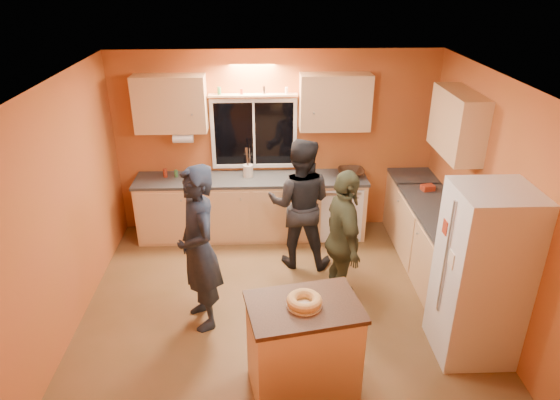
{
  "coord_description": "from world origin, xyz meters",
  "views": [
    {
      "loc": [
        -0.2,
        -4.73,
        3.6
      ],
      "look_at": [
        0.0,
        0.4,
        1.17
      ],
      "focal_mm": 32.0,
      "sensor_mm": 36.0,
      "label": 1
    }
  ],
  "objects_px": {
    "refrigerator": "(481,275)",
    "person_left": "(199,249)",
    "person_right": "(343,241)",
    "island": "(303,347)",
    "person_center": "(300,204)"
  },
  "relations": [
    {
      "from": "person_left",
      "to": "person_right",
      "type": "bearing_deg",
      "value": 76.37
    },
    {
      "from": "island",
      "to": "person_center",
      "type": "bearing_deg",
      "value": 75.86
    },
    {
      "from": "person_right",
      "to": "island",
      "type": "bearing_deg",
      "value": 150.32
    },
    {
      "from": "person_left",
      "to": "person_right",
      "type": "xyz_separation_m",
      "value": [
        1.56,
        0.26,
        -0.09
      ]
    },
    {
      "from": "island",
      "to": "person_center",
      "type": "distance_m",
      "value": 2.21
    },
    {
      "from": "person_center",
      "to": "person_right",
      "type": "relative_size",
      "value": 1.04
    },
    {
      "from": "person_left",
      "to": "person_center",
      "type": "distance_m",
      "value": 1.63
    },
    {
      "from": "person_center",
      "to": "island",
      "type": "bearing_deg",
      "value": 96.93
    },
    {
      "from": "refrigerator",
      "to": "person_center",
      "type": "height_order",
      "value": "refrigerator"
    },
    {
      "from": "person_right",
      "to": "person_center",
      "type": "bearing_deg",
      "value": 18.25
    },
    {
      "from": "refrigerator",
      "to": "person_left",
      "type": "relative_size",
      "value": 0.98
    },
    {
      "from": "refrigerator",
      "to": "person_right",
      "type": "relative_size",
      "value": 1.08
    },
    {
      "from": "refrigerator",
      "to": "person_left",
      "type": "bearing_deg",
      "value": 168.49
    },
    {
      "from": "island",
      "to": "refrigerator",
      "type": "bearing_deg",
      "value": 3.76
    },
    {
      "from": "refrigerator",
      "to": "island",
      "type": "xyz_separation_m",
      "value": [
        -1.74,
        -0.45,
        -0.42
      ]
    }
  ]
}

